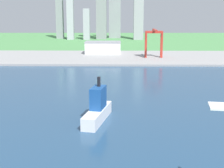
# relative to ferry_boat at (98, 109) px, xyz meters

# --- Properties ---
(ground_plane) EXTENTS (2400.00, 2400.00, 0.00)m
(ground_plane) POSITION_rel_ferry_boat_xyz_m (21.01, 83.22, -7.57)
(ground_plane) COLOR #4E8E4E
(water_bay) EXTENTS (840.00, 360.00, 0.15)m
(water_bay) POSITION_rel_ferry_boat_xyz_m (21.01, 23.22, -7.49)
(water_bay) COLOR navy
(water_bay) RESTS_ON ground
(industrial_pier) EXTENTS (840.00, 140.00, 2.50)m
(industrial_pier) POSITION_rel_ferry_boat_xyz_m (21.01, 273.22, -6.32)
(industrial_pier) COLOR gray
(industrial_pier) RESTS_ON ground
(ferry_boat) EXTENTS (16.53, 41.18, 26.54)m
(ferry_boat) POSITION_rel_ferry_boat_xyz_m (0.00, 0.00, 0.00)
(ferry_boat) COLOR white
(ferry_boat) RESTS_ON water_bay
(port_crane_red) EXTENTS (23.77, 39.44, 38.65)m
(port_crane_red) POSITION_rel_ferry_boat_xyz_m (61.25, 263.79, 22.63)
(port_crane_red) COLOR #B72D23
(port_crane_red) RESTS_ON industrial_pier
(warehouse_main) EXTENTS (52.97, 31.81, 17.76)m
(warehouse_main) POSITION_rel_ferry_boat_xyz_m (-9.64, 307.32, 3.84)
(warehouse_main) COLOR white
(warehouse_main) RESTS_ON industrial_pier
(distant_skyline) EXTENTS (201.57, 63.93, 159.42)m
(distant_skyline) POSITION_rel_ferry_boat_xyz_m (-25.71, 599.16, 61.61)
(distant_skyline) COLOR gray
(distant_skyline) RESTS_ON ground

